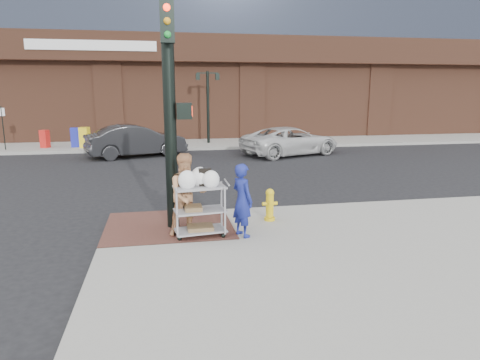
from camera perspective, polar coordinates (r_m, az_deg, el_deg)
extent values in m
plane|color=black|center=(9.04, -5.44, -8.46)|extent=(220.00, 220.00, 0.00)
cube|color=gray|center=(42.66, 7.58, 7.73)|extent=(65.00, 36.00, 0.15)
cube|color=#4F2F25|center=(9.81, -9.45, -5.95)|extent=(2.80, 2.40, 0.01)
cylinder|color=black|center=(24.61, -4.29, 9.61)|extent=(0.16, 0.16, 4.00)
cube|color=black|center=(24.61, -4.36, 14.04)|extent=(1.20, 0.06, 0.06)
cube|color=black|center=(24.55, -5.66, 13.55)|extent=(0.22, 0.22, 0.35)
cube|color=black|center=(24.67, -3.05, 13.58)|extent=(0.22, 0.22, 0.35)
cylinder|color=black|center=(24.77, -29.03, 6.09)|extent=(0.05, 0.05, 2.20)
cylinder|color=black|center=(9.26, -9.34, 8.74)|extent=(0.26, 0.26, 5.00)
cube|color=black|center=(9.27, -7.48, 9.11)|extent=(0.32, 0.28, 0.34)
cube|color=#FF260C|center=(9.28, -6.48, 9.13)|extent=(0.02, 0.18, 0.22)
cube|color=black|center=(9.06, -9.71, 20.08)|extent=(0.28, 0.18, 0.80)
imported|color=navy|center=(8.80, 0.31, -2.71)|extent=(0.58, 0.66, 1.53)
imported|color=tan|center=(8.94, -7.02, -1.94)|extent=(0.97, 0.84, 1.72)
imported|color=black|center=(21.02, -13.65, 5.12)|extent=(4.90, 2.98, 1.53)
imported|color=silver|center=(21.10, 6.75, 5.19)|extent=(5.43, 3.85, 1.37)
cube|color=gray|center=(8.76, -5.41, -0.95)|extent=(1.10, 0.71, 0.03)
cube|color=gray|center=(8.89, -5.34, -4.06)|extent=(1.10, 0.71, 0.03)
cube|color=gray|center=(9.01, -5.29, -6.65)|extent=(1.10, 0.71, 0.03)
cube|color=black|center=(8.79, -4.72, 0.32)|extent=(0.25, 0.16, 0.37)
cube|color=brown|center=(8.86, -6.24, -3.74)|extent=(0.34, 0.39, 0.09)
cube|color=brown|center=(9.00, -5.30, -6.31)|extent=(0.53, 0.41, 0.08)
cylinder|color=gold|center=(10.06, 3.96, -5.17)|extent=(0.25, 0.25, 0.07)
cylinder|color=gold|center=(9.97, 3.99, -3.41)|extent=(0.18, 0.18, 0.55)
sphere|color=gold|center=(9.90, 4.01, -1.71)|extent=(0.20, 0.20, 0.20)
cylinder|color=gold|center=(9.96, 3.99, -3.16)|extent=(0.36, 0.08, 0.08)
cube|color=red|center=(24.74, -24.58, 5.01)|extent=(0.50, 0.48, 0.93)
cube|color=yellow|center=(23.92, -20.00, 5.35)|extent=(0.55, 0.52, 1.07)
cube|color=#1A22AC|center=(24.44, -21.11, 5.33)|extent=(0.45, 0.41, 1.02)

